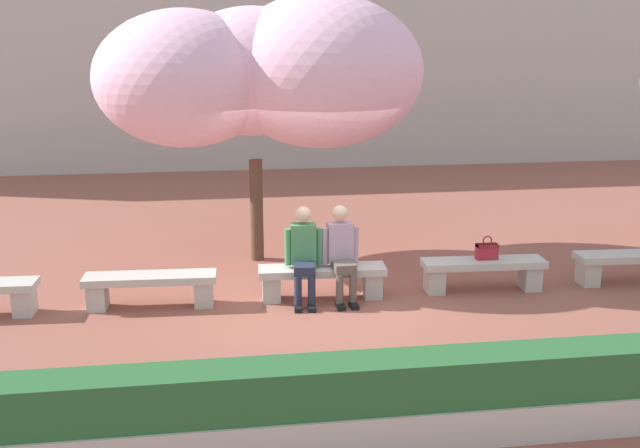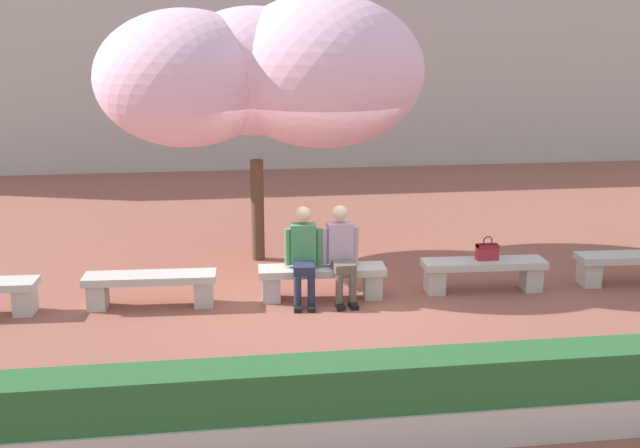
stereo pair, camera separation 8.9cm
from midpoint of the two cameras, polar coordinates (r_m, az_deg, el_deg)
ground_plane at (r=10.29m, az=-0.09°, el=-5.68°), size 100.00×100.00×0.00m
building_facade at (r=21.65m, az=-4.81°, el=15.14°), size 28.00×4.00×7.66m
stone_bench_near_west at (r=10.14m, az=-13.03°, el=-4.58°), size 1.74×0.50×0.45m
stone_bench_center at (r=10.19m, az=-0.09°, el=-4.09°), size 1.74×0.50×0.45m
stone_bench_near_east at (r=10.74m, az=12.10°, el=-3.44°), size 1.74×0.50×0.45m
stone_bench_east_end at (r=11.72m, az=22.65°, el=-2.75°), size 1.74×0.50×0.45m
person_seated_left at (r=9.99m, az=-1.50°, el=-2.09°), size 0.51×0.70×1.29m
person_seated_right at (r=10.06m, az=1.39°, el=-1.97°), size 0.51×0.70×1.29m
handbag at (r=10.70m, az=12.36°, el=-1.97°), size 0.30×0.15×0.34m
cherry_tree_main at (r=11.48m, az=-4.57°, el=11.34°), size 4.92×3.28×4.11m
planter_hedge_foreground at (r=6.76m, az=4.57°, el=-13.36°), size 14.84×0.50×0.80m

